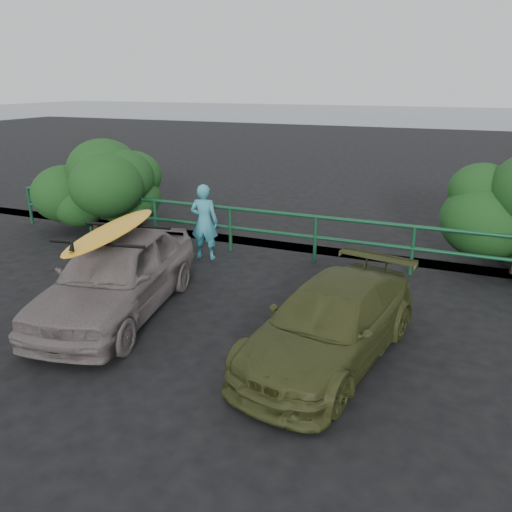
{
  "coord_description": "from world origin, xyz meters",
  "views": [
    {
      "loc": [
        3.69,
        -4.87,
        3.69
      ],
      "look_at": [
        0.79,
        2.19,
        1.01
      ],
      "focal_mm": 35.0,
      "sensor_mm": 36.0,
      "label": 1
    }
  ],
  "objects_px": {
    "olive_vehicle": "(330,323)",
    "man": "(204,222)",
    "guardrail": "(271,234)",
    "surfboard": "(113,230)",
    "sedan": "(117,275)"
  },
  "relations": [
    {
      "from": "surfboard",
      "to": "man",
      "type": "bearing_deg",
      "value": 78.76
    },
    {
      "from": "sedan",
      "to": "olive_vehicle",
      "type": "xyz_separation_m",
      "value": [
        3.63,
        -0.08,
        -0.14
      ]
    },
    {
      "from": "sedan",
      "to": "surfboard",
      "type": "bearing_deg",
      "value": 0.0
    },
    {
      "from": "olive_vehicle",
      "to": "man",
      "type": "distance_m",
      "value": 4.72
    },
    {
      "from": "olive_vehicle",
      "to": "surfboard",
      "type": "xyz_separation_m",
      "value": [
        -3.63,
        0.08,
        0.91
      ]
    },
    {
      "from": "guardrail",
      "to": "olive_vehicle",
      "type": "xyz_separation_m",
      "value": [
        2.29,
        -3.75,
        0.02
      ]
    },
    {
      "from": "sedan",
      "to": "man",
      "type": "distance_m",
      "value": 2.98
    },
    {
      "from": "man",
      "to": "surfboard",
      "type": "height_order",
      "value": "man"
    },
    {
      "from": "olive_vehicle",
      "to": "man",
      "type": "height_order",
      "value": "man"
    },
    {
      "from": "olive_vehicle",
      "to": "guardrail",
      "type": "bearing_deg",
      "value": 132.53
    },
    {
      "from": "sedan",
      "to": "olive_vehicle",
      "type": "height_order",
      "value": "sedan"
    },
    {
      "from": "guardrail",
      "to": "olive_vehicle",
      "type": "distance_m",
      "value": 4.39
    },
    {
      "from": "sedan",
      "to": "olive_vehicle",
      "type": "bearing_deg",
      "value": -11.58
    },
    {
      "from": "sedan",
      "to": "guardrail",
      "type": "bearing_deg",
      "value": 59.6
    },
    {
      "from": "olive_vehicle",
      "to": "sedan",
      "type": "bearing_deg",
      "value": -170.2
    }
  ]
}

